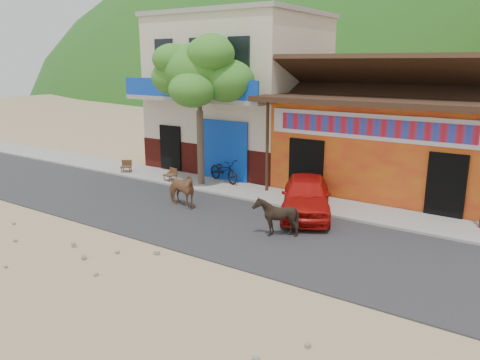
# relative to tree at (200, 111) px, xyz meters

# --- Properties ---
(ground) EXTENTS (120.00, 120.00, 0.00)m
(ground) POSITION_rel_tree_xyz_m (4.60, -5.80, -3.12)
(ground) COLOR #9E825B
(ground) RESTS_ON ground
(road) EXTENTS (60.00, 5.00, 0.04)m
(road) POSITION_rel_tree_xyz_m (4.60, -3.30, -3.10)
(road) COLOR #28282B
(road) RESTS_ON ground
(sidewalk) EXTENTS (60.00, 2.00, 0.12)m
(sidewalk) POSITION_rel_tree_xyz_m (4.60, 0.20, -3.06)
(sidewalk) COLOR gray
(sidewalk) RESTS_ON ground
(dance_club) EXTENTS (8.00, 6.00, 3.60)m
(dance_club) POSITION_rel_tree_xyz_m (6.60, 4.20, -1.32)
(dance_club) COLOR orange
(dance_club) RESTS_ON ground
(cafe_building) EXTENTS (7.00, 6.00, 7.00)m
(cafe_building) POSITION_rel_tree_xyz_m (-0.90, 4.20, 0.38)
(cafe_building) COLOR beige
(cafe_building) RESTS_ON ground
(tree) EXTENTS (3.00, 3.00, 6.00)m
(tree) POSITION_rel_tree_xyz_m (0.00, 0.00, 0.00)
(tree) COLOR #2D721E
(tree) RESTS_ON sidewalk
(cow_tan) EXTENTS (1.54, 0.84, 1.24)m
(cow_tan) POSITION_rel_tree_xyz_m (1.24, -2.70, -2.46)
(cow_tan) COLOR #91603A
(cow_tan) RESTS_ON road
(cow_dark) EXTENTS (1.22, 1.13, 1.18)m
(cow_dark) POSITION_rel_tree_xyz_m (5.44, -3.31, -2.49)
(cow_dark) COLOR black
(cow_dark) RESTS_ON road
(red_car) EXTENTS (3.12, 4.23, 1.34)m
(red_car) POSITION_rel_tree_xyz_m (5.30, -1.03, -2.41)
(red_car) COLOR #B8110D
(red_car) RESTS_ON road
(scooter) EXTENTS (1.95, 1.17, 0.97)m
(scooter) POSITION_rel_tree_xyz_m (0.60, 0.77, -2.52)
(scooter) COLOR black
(scooter) RESTS_ON sidewalk
(cafe_chair_left) EXTENTS (0.52, 0.52, 0.97)m
(cafe_chair_left) POSITION_rel_tree_xyz_m (-1.40, -0.36, -2.52)
(cafe_chair_left) COLOR #4E311A
(cafe_chair_left) RESTS_ON sidewalk
(cafe_chair_right) EXTENTS (0.64, 0.64, 0.98)m
(cafe_chair_right) POSITION_rel_tree_xyz_m (-4.17, -0.27, -2.51)
(cafe_chair_right) COLOR #482D18
(cafe_chair_right) RESTS_ON sidewalk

